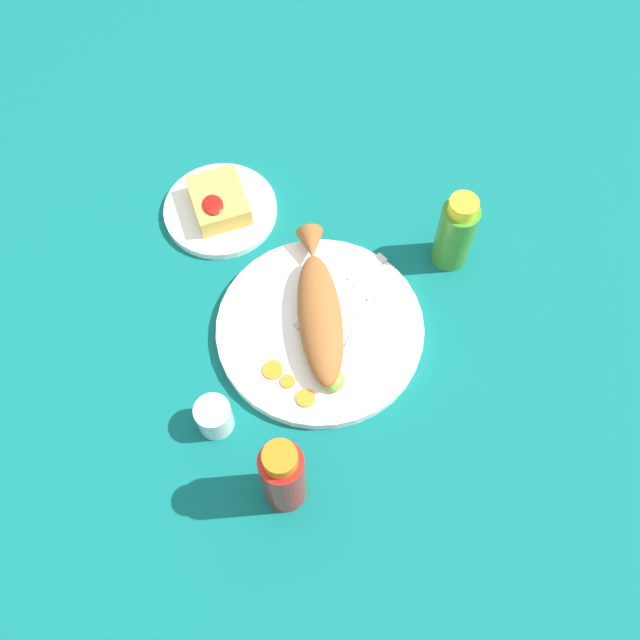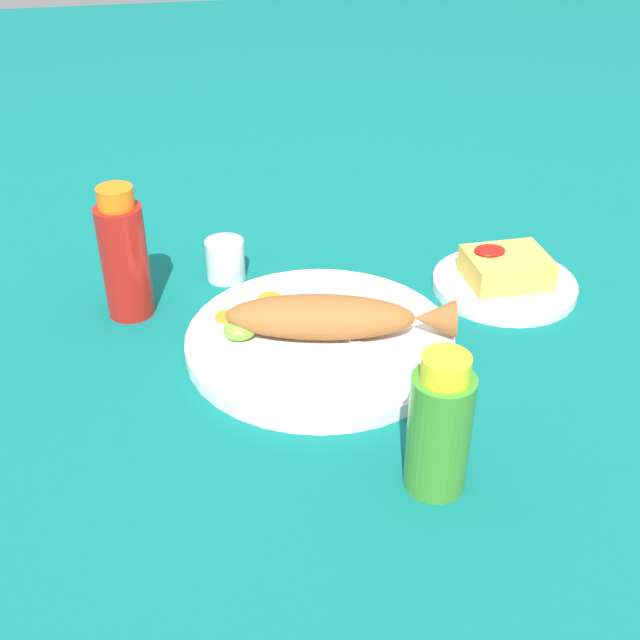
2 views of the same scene
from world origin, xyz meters
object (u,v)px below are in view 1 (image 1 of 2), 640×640
object	(u,v)px
fork_far	(369,306)
salt_cup	(215,418)
hot_sauce_bottle_red	(283,476)
side_plate_fries	(221,210)
fork_near	(347,286)
fried_fish	(319,309)
hot_sauce_bottle_green	(456,232)
main_plate	(320,329)

from	to	relation	value
fork_far	salt_cup	size ratio (longest dim) A/B	2.61
fork_far	hot_sauce_bottle_red	size ratio (longest dim) A/B	0.85
salt_cup	side_plate_fries	xyz separation A→B (m)	(-0.35, 0.10, -0.02)
fork_far	side_plate_fries	bearing A→B (deg)	76.96
fork_near	side_plate_fries	bearing A→B (deg)	100.86
fried_fish	fork_far	xyz separation A→B (m)	(0.01, 0.08, -0.02)
fork_far	salt_cup	xyz separation A→B (m)	(0.10, -0.27, 0.00)
salt_cup	side_plate_fries	distance (m)	0.37
fried_fish	salt_cup	distance (m)	0.22
fork_near	salt_cup	world-z (taller)	salt_cup
hot_sauce_bottle_red	fork_near	bearing A→B (deg)	145.02
fork_near	hot_sauce_bottle_red	world-z (taller)	hot_sauce_bottle_red
fried_fish	fork_near	bearing A→B (deg)	135.40
hot_sauce_bottle_red	hot_sauce_bottle_green	xyz separation A→B (m)	(-0.27, 0.36, -0.01)
fork_far	salt_cup	world-z (taller)	salt_cup
main_plate	fried_fish	world-z (taller)	fried_fish
fork_near	salt_cup	xyz separation A→B (m)	(0.14, -0.25, 0.00)
salt_cup	fork_far	bearing A→B (deg)	109.85
fried_fish	side_plate_fries	size ratio (longest dim) A/B	1.44
fork_near	hot_sauce_bottle_red	distance (m)	0.33
hot_sauce_bottle_green	fried_fish	bearing A→B (deg)	-79.44
fork_near	hot_sauce_bottle_green	xyz separation A→B (m)	(-0.01, 0.18, 0.05)
hot_sauce_bottle_red	hot_sauce_bottle_green	world-z (taller)	hot_sauce_bottle_red
side_plate_fries	hot_sauce_bottle_green	bearing A→B (deg)	57.57
fork_near	hot_sauce_bottle_green	distance (m)	0.18
fork_far	side_plate_fries	xyz separation A→B (m)	(-0.25, -0.16, -0.01)
fork_far	hot_sauce_bottle_green	distance (m)	0.17
salt_cup	hot_sauce_bottle_green	bearing A→B (deg)	109.15
hot_sauce_bottle_green	side_plate_fries	world-z (taller)	hot_sauce_bottle_green
fried_fish	hot_sauce_bottle_green	distance (m)	0.24
hot_sauce_bottle_red	salt_cup	size ratio (longest dim) A/B	3.07
fried_fish	side_plate_fries	distance (m)	0.26
main_plate	fork_near	world-z (taller)	fork_near
salt_cup	fork_near	bearing A→B (deg)	119.47
hot_sauce_bottle_red	side_plate_fries	xyz separation A→B (m)	(-0.47, 0.04, -0.07)
main_plate	side_plate_fries	xyz separation A→B (m)	(-0.26, -0.08, -0.00)
fork_far	side_plate_fries	distance (m)	0.30
main_plate	fork_far	distance (m)	0.08
main_plate	side_plate_fries	size ratio (longest dim) A/B	1.68
hot_sauce_bottle_red	salt_cup	xyz separation A→B (m)	(-0.12, -0.06, -0.05)
side_plate_fries	salt_cup	bearing A→B (deg)	-16.65
main_plate	hot_sauce_bottle_green	size ratio (longest dim) A/B	2.16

